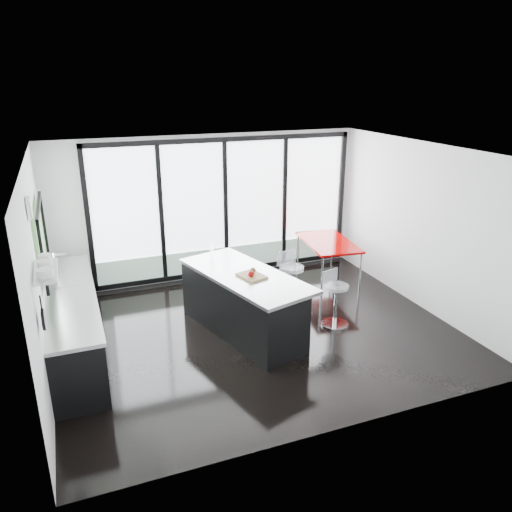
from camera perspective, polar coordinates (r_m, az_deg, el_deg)
name	(u,v)px	position (r m, az deg, el deg)	size (l,w,h in m)	color
floor	(257,331)	(7.97, 0.11, -8.58)	(6.00, 5.00, 0.00)	black
ceiling	(257,152)	(7.07, 0.13, 11.78)	(6.00, 5.00, 0.00)	white
wall_back	(224,214)	(9.75, -3.69, 4.83)	(6.00, 0.09, 2.80)	silver
wall_front	(344,320)	(5.33, 10.04, -7.17)	(6.00, 0.00, 2.80)	silver
wall_left	(40,256)	(7.16, -23.48, -0.01)	(0.26, 5.00, 2.80)	silver
wall_right	(422,227)	(8.89, 18.46, 3.21)	(0.00, 5.00, 2.80)	silver
counter_cabinets	(74,322)	(7.68, -20.10, -7.15)	(0.69, 3.24, 1.36)	black
island	(242,303)	(7.74, -1.65, -5.41)	(1.60, 2.54, 1.25)	black
bar_stool_near	(336,305)	(8.10, 9.09, -5.57)	(0.44, 0.44, 0.70)	silver
bar_stool_far	(291,287)	(8.59, 4.05, -3.59)	(0.48, 0.48, 0.77)	silver
red_table	(327,261)	(9.84, 8.16, -0.53)	(0.85, 1.49, 0.80)	#980101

